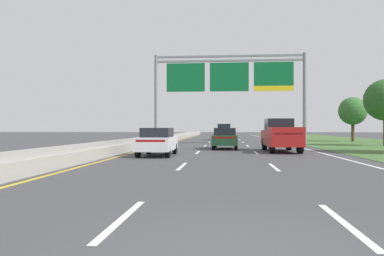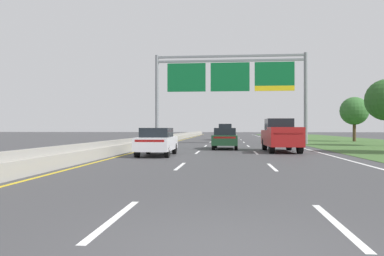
% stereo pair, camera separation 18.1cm
% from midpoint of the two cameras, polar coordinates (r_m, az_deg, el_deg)
% --- Properties ---
extents(ground_plane, '(220.00, 220.00, 0.00)m').
position_cam_midpoint_polar(ground_plane, '(39.90, 5.01, -2.26)').
color(ground_plane, '#3D3D3F').
extents(lane_striping, '(11.96, 106.00, 0.01)m').
position_cam_midpoint_polar(lane_striping, '(39.44, 5.01, -2.28)').
color(lane_striping, white).
rests_on(lane_striping, ground).
extents(grass_verge_right, '(14.00, 110.00, 0.02)m').
position_cam_midpoint_polar(grass_verge_right, '(42.26, 24.29, -2.12)').
color(grass_verge_right, '#3D602D').
rests_on(grass_verge_right, ground).
extents(median_barrier_concrete, '(0.60, 110.00, 0.85)m').
position_cam_midpoint_polar(median_barrier_concrete, '(40.43, -4.39, -1.73)').
color(median_barrier_concrete, '#99968E').
rests_on(median_barrier_concrete, ground).
extents(overhead_sign_gantry, '(15.06, 0.42, 8.94)m').
position_cam_midpoint_polar(overhead_sign_gantry, '(38.13, 5.46, 7.15)').
color(overhead_sign_gantry, gray).
rests_on(overhead_sign_gantry, ground).
extents(pickup_truck_red, '(2.11, 5.44, 2.20)m').
position_cam_midpoint_polar(pickup_truck_red, '(25.81, 12.96, -1.09)').
color(pickup_truck_red, maroon).
rests_on(pickup_truck_red, ground).
extents(car_grey_centre_lane_suv, '(1.92, 4.71, 2.11)m').
position_cam_midpoint_polar(car_grey_centre_lane_suv, '(50.07, 4.72, -0.55)').
color(car_grey_centre_lane_suv, slate).
rests_on(car_grey_centre_lane_suv, ground).
extents(car_white_left_lane_sedan, '(1.86, 4.42, 1.57)m').
position_cam_midpoint_polar(car_white_left_lane_sedan, '(21.62, -5.43, -1.98)').
color(car_white_left_lane_sedan, silver).
rests_on(car_white_left_lane_sedan, ground).
extents(car_darkgreen_centre_lane_sedan, '(1.90, 4.43, 1.57)m').
position_cam_midpoint_polar(car_darkgreen_centre_lane_sedan, '(28.51, 4.79, -1.51)').
color(car_darkgreen_centre_lane_sedan, '#193D23').
rests_on(car_darkgreen_centre_lane_sedan, ground).
extents(roadside_tree_far, '(3.23, 3.23, 5.17)m').
position_cam_midpoint_polar(roadside_tree_far, '(47.85, 22.86, 2.35)').
color(roadside_tree_far, '#4C3823').
rests_on(roadside_tree_far, ground).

